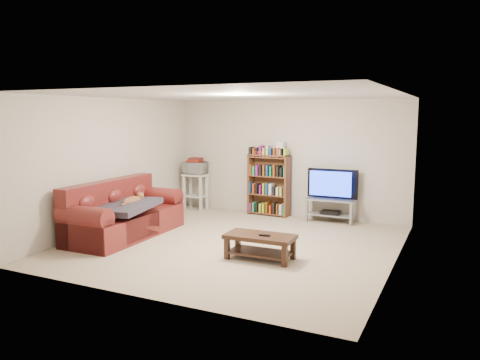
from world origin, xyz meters
The scene contains 19 objects.
floor centered at (0.00, 0.00, 0.00)m, with size 5.00×5.00×0.00m, color #C1AD90.
ceiling centered at (0.00, 0.00, 2.40)m, with size 5.00×5.00×0.00m, color white.
wall_back centered at (0.00, 2.50, 1.20)m, with size 5.00×5.00×0.00m, color beige.
wall_front centered at (0.00, -2.50, 1.20)m, with size 5.00×5.00×0.00m, color beige.
wall_left centered at (-2.50, 0.00, 1.20)m, with size 5.00×5.00×0.00m, color beige.
wall_right centered at (2.50, 0.00, 1.20)m, with size 5.00×5.00×0.00m, color beige.
sofa centered at (-2.02, -0.37, 0.33)m, with size 1.02×2.27×0.96m.
blanket centered at (-1.82, -0.52, 0.56)m, with size 0.87×1.12×0.10m, color #312E3A.
cat centered at (-1.83, -0.32, 0.62)m, with size 0.25×0.61×0.18m, color brown, non-canonical shape.
coffee_table centered at (0.69, -0.57, 0.25)m, with size 1.02×0.52×0.37m.
remote centered at (0.78, -0.61, 0.38)m, with size 0.16×0.05×0.02m, color black.
tv_stand centered at (1.00, 2.23, 0.32)m, with size 0.94×0.43×0.46m.
television centered at (1.00, 2.23, 0.75)m, with size 1.00×0.13×0.58m, color black.
dvd_player centered at (1.00, 2.23, 0.19)m, with size 0.37×0.26×0.06m, color black.
bookshelf centered at (-0.34, 2.30, 0.66)m, with size 0.90×0.32×1.28m.
shelf_clutter centered at (-0.24, 2.31, 1.38)m, with size 0.65×0.21×0.28m.
microwave_stand centered at (-2.04, 2.15, 0.51)m, with size 0.50×0.37×0.79m.
microwave centered at (-2.04, 2.15, 0.93)m, with size 0.49×0.33×0.27m, color silver.
game_boxes centered at (-2.04, 2.15, 1.09)m, with size 0.29×0.25×0.05m, color maroon.
Camera 1 is at (3.28, -6.67, 2.10)m, focal length 35.00 mm.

